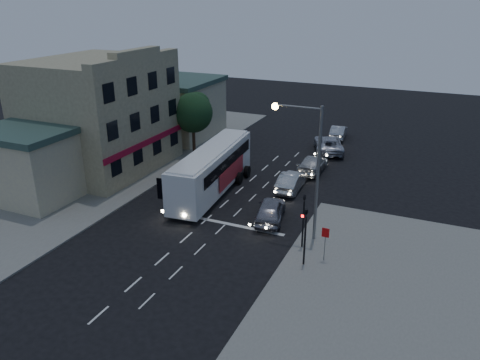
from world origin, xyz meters
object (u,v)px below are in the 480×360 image
at_px(car_suv, 270,210).
at_px(tour_bus, 212,169).
at_px(regulatory_sign, 325,239).
at_px(car_sedan_b, 313,164).
at_px(car_extra, 338,132).
at_px(traffic_signal_side, 305,230).
at_px(car_sedan_a, 291,181).
at_px(street_tree, 193,111).
at_px(car_sedan_c, 328,144).
at_px(streetlight, 309,158).
at_px(traffic_signal_main, 304,215).

bearing_deg(car_suv, tour_bus, -37.66).
height_order(tour_bus, car_suv, tour_bus).
bearing_deg(regulatory_sign, car_sedan_b, 107.98).
height_order(car_extra, traffic_signal_side, traffic_signal_side).
xyz_separation_m(car_sedan_a, car_extra, (0.26, 16.64, -0.03)).
bearing_deg(car_suv, car_sedan_b, -102.65).
xyz_separation_m(car_sedan_a, street_tree, (-12.13, 5.16, 3.72)).
relative_size(car_sedan_a, regulatory_sign, 2.13).
relative_size(car_suv, regulatory_sign, 2.15).
bearing_deg(car_suv, car_sedan_c, -102.18).
xyz_separation_m(car_suv, street_tree, (-12.50, 11.22, 3.69)).
relative_size(car_sedan_a, car_extra, 1.04).
height_order(car_sedan_c, traffic_signal_side, traffic_signal_side).
relative_size(traffic_signal_side, streetlight, 0.46).
bearing_deg(car_sedan_a, street_tree, -25.25).
bearing_deg(traffic_signal_side, car_sedan_b, 103.65).
distance_m(car_suv, car_sedan_b, 11.07).
bearing_deg(streetlight, regulatory_sign, -51.25).
height_order(car_sedan_a, traffic_signal_main, traffic_signal_main).
relative_size(car_sedan_c, traffic_signal_side, 1.46).
relative_size(car_sedan_b, car_sedan_c, 0.85).
bearing_deg(car_sedan_b, traffic_signal_main, 101.99).
bearing_deg(car_sedan_a, car_sedan_b, -97.61).
distance_m(car_suv, car_sedan_c, 17.41).
xyz_separation_m(traffic_signal_main, regulatory_sign, (1.70, -1.01, -0.82)).
xyz_separation_m(car_sedan_b, car_extra, (-0.21, 11.63, 0.00)).
distance_m(car_sedan_c, traffic_signal_side, 22.81).
height_order(car_sedan_a, car_extra, car_sedan_a).
bearing_deg(street_tree, car_sedan_c, 26.28).
xyz_separation_m(car_suv, traffic_signal_side, (4.01, -5.00, 1.62)).
bearing_deg(traffic_signal_side, tour_bus, 142.04).
bearing_deg(car_extra, tour_bus, 67.83).
height_order(traffic_signal_main, traffic_signal_side, same).
bearing_deg(traffic_signal_side, regulatory_sign, 43.92).
bearing_deg(streetlight, traffic_signal_main, -79.80).
height_order(car_extra, streetlight, streetlight).
distance_m(traffic_signal_side, regulatory_sign, 1.61).
height_order(traffic_signal_main, regulatory_sign, traffic_signal_main).
relative_size(car_suv, traffic_signal_main, 1.15).
height_order(car_suv, traffic_signal_main, traffic_signal_main).
bearing_deg(regulatory_sign, car_sedan_a, 118.04).
distance_m(tour_bus, street_tree, 10.67).
height_order(car_sedan_b, regulatory_sign, regulatory_sign).
height_order(traffic_signal_side, streetlight, streetlight).
bearing_deg(traffic_signal_main, car_sedan_a, 112.04).
bearing_deg(regulatory_sign, traffic_signal_side, -136.08).
bearing_deg(street_tree, tour_bus, -52.67).
distance_m(car_sedan_b, car_sedan_c, 6.34).
xyz_separation_m(car_suv, car_sedan_a, (-0.37, 6.06, -0.03)).
distance_m(tour_bus, regulatory_sign, 13.22).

